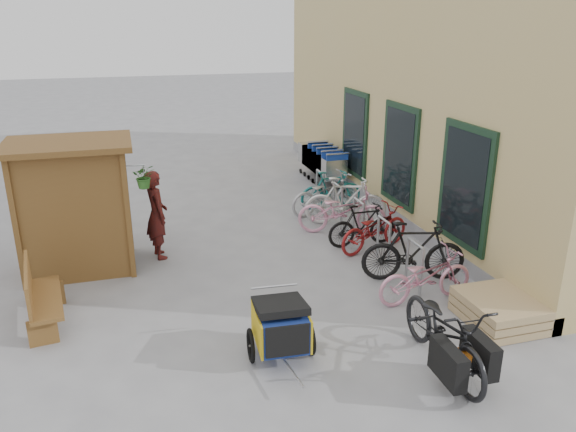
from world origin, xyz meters
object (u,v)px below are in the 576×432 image
object	(u,v)px
bench	(39,296)
person_kiosk	(157,215)
shopping_carts	(321,160)
bike_2	(374,229)
bike_3	(363,225)
bike_6	(326,194)
bike_0	(425,276)
pallet_stack	(499,310)
kiosk	(68,189)
bike_4	(342,211)
child_trailer	(281,324)
bike_7	(331,190)
cargo_bike	(445,333)
bike_1	(414,251)
bike_5	(346,201)

from	to	relation	value
bench	person_kiosk	world-z (taller)	person_kiosk
shopping_carts	bike_2	world-z (taller)	shopping_carts
bench	bike_3	world-z (taller)	bench
bike_3	bike_6	size ratio (longest dim) A/B	0.80
bike_0	bike_2	bearing A→B (deg)	-6.46
pallet_stack	shopping_carts	xyz separation A→B (m)	(-0.00, 8.10, 0.45)
bike_3	bike_6	distance (m)	2.10
shopping_carts	bike_0	size ratio (longest dim) A/B	1.47
kiosk	bike_4	size ratio (longest dim) A/B	1.31
child_trailer	bike_7	bearing A→B (deg)	67.23
cargo_bike	bike_1	world-z (taller)	bike_1
cargo_bike	bike_1	xyz separation A→B (m)	(0.90, 2.53, 0.02)
pallet_stack	child_trailer	bearing A→B (deg)	178.90
bike_2	bike_3	world-z (taller)	bike_2
bike_3	bike_1	bearing A→B (deg)	-173.88
shopping_carts	person_kiosk	size ratio (longest dim) A/B	1.45
cargo_bike	bike_4	size ratio (longest dim) A/B	1.08
bike_0	bike_3	size ratio (longest dim) A/B	1.14
bike_2	bike_3	distance (m)	0.30
bike_1	bike_2	distance (m)	1.47
bike_7	shopping_carts	bearing A→B (deg)	-15.69
pallet_stack	person_kiosk	distance (m)	6.30
bike_0	bike_1	xyz separation A→B (m)	(0.19, 0.77, 0.11)
kiosk	bike_6	world-z (taller)	kiosk
pallet_stack	bike_2	world-z (taller)	bike_2
bench	bike_2	distance (m)	6.20
bike_7	person_kiosk	bearing A→B (deg)	111.09
child_trailer	bike_4	distance (m)	4.90
shopping_carts	bike_4	xyz separation A→B (m)	(-0.89, -3.85, -0.16)
child_trailer	cargo_bike	distance (m)	2.17
cargo_bike	bike_0	bearing A→B (deg)	69.87
kiosk	cargo_bike	distance (m)	6.80
person_kiosk	bike_4	xyz separation A→B (m)	(3.89, 0.20, -0.37)
bench	bike_0	bearing A→B (deg)	-16.79
pallet_stack	bike_6	size ratio (longest dim) A/B	0.65
kiosk	bike_6	size ratio (longest dim) A/B	1.35
child_trailer	bike_3	size ratio (longest dim) A/B	1.03
kiosk	bike_0	world-z (taller)	kiosk
person_kiosk	bike_0	xyz separation A→B (m)	(4.04, -3.10, -0.42)
bike_5	bike_6	size ratio (longest dim) A/B	0.99
person_kiosk	bike_2	size ratio (longest dim) A/B	1.01
kiosk	bike_0	distance (m)	6.36
bike_2	bench	bearing A→B (deg)	83.23
kiosk	child_trailer	xyz separation A→B (m)	(2.84, -3.80, -1.06)
shopping_carts	person_kiosk	world-z (taller)	person_kiosk
person_kiosk	shopping_carts	bearing A→B (deg)	-60.88
bike_3	bike_2	bearing A→B (deg)	-152.45
kiosk	shopping_carts	xyz separation A→B (m)	(6.28, 4.23, -0.90)
pallet_stack	bike_2	distance (m)	3.26
child_trailer	bike_1	bearing A→B (deg)	33.54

